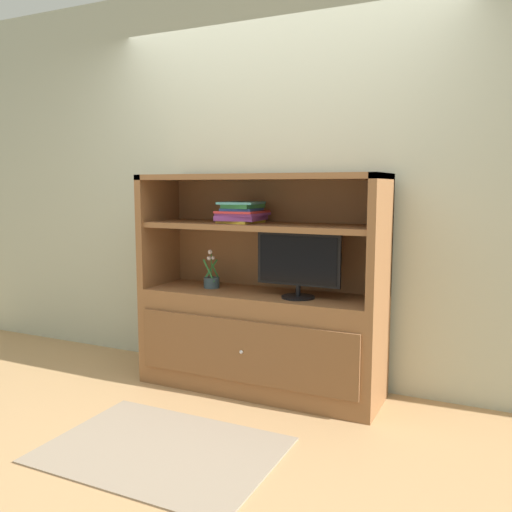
{
  "coord_description": "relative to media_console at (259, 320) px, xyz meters",
  "views": [
    {
      "loc": [
        1.49,
        -2.77,
        1.36
      ],
      "look_at": [
        0.0,
        0.35,
        0.91
      ],
      "focal_mm": 37.71,
      "sensor_mm": 36.0,
      "label": 1
    }
  ],
  "objects": [
    {
      "name": "ground_plane",
      "position": [
        0.0,
        -0.4,
        -0.48
      ],
      "size": [
        8.0,
        8.0,
        0.0
      ],
      "primitive_type": "plane",
      "color": "tan"
    },
    {
      "name": "painted_rear_wall",
      "position": [
        0.0,
        0.35,
        0.92
      ],
      "size": [
        6.0,
        0.1,
        2.8
      ],
      "primitive_type": "cube",
      "color": "#ADB29E",
      "rests_on": "ground_plane"
    },
    {
      "name": "area_rug",
      "position": [
        -0.09,
        -1.0,
        -0.47
      ],
      "size": [
        1.19,
        0.85,
        0.01
      ],
      "primitive_type": "cube",
      "color": "gray",
      "rests_on": "ground_plane"
    },
    {
      "name": "media_console",
      "position": [
        0.0,
        0.0,
        0.0
      ],
      "size": [
        1.63,
        0.52,
        1.44
      ],
      "color": "brown",
      "rests_on": "ground_plane"
    },
    {
      "name": "tv_monitor",
      "position": [
        0.3,
        -0.06,
        0.41
      ],
      "size": [
        0.55,
        0.21,
        0.41
      ],
      "color": "black",
      "rests_on": "media_console"
    },
    {
      "name": "potted_plant",
      "position": [
        -0.37,
        0.01,
        0.24
      ],
      "size": [
        0.11,
        0.11,
        0.27
      ],
      "color": "#384C56",
      "rests_on": "media_console"
    },
    {
      "name": "magazine_stack",
      "position": [
        -0.12,
        -0.01,
        0.71
      ],
      "size": [
        0.3,
        0.34,
        0.14
      ],
      "color": "gold",
      "rests_on": "media_console"
    }
  ]
}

